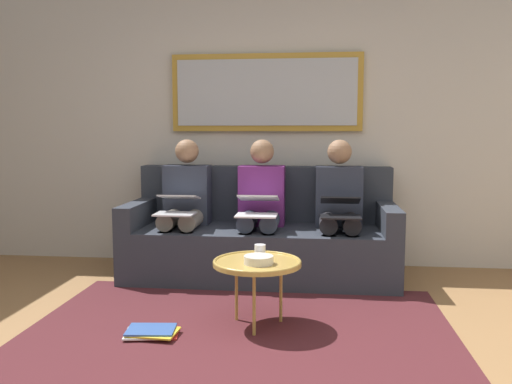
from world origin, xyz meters
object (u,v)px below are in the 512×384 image
at_px(laptop_white, 258,206).
at_px(person_right, 185,203).
at_px(person_middle, 261,204).
at_px(coffee_table, 257,264).
at_px(laptop_black, 340,207).
at_px(person_left, 339,205).
at_px(bowl, 259,260).
at_px(laptop_silver, 177,204).
at_px(magazine_stack, 152,332).
at_px(couch, 262,238).
at_px(cup, 260,252).
at_px(framed_mirror, 266,93).

distance_m(laptop_white, person_right, 0.68).
xyz_separation_m(person_middle, person_right, (0.64, 0.00, 0.00)).
relative_size(coffee_table, laptop_black, 1.54).
bearing_deg(person_left, laptop_black, 90.00).
relative_size(bowl, laptop_black, 0.50).
bearing_deg(laptop_silver, magazine_stack, 96.81).
height_order(couch, person_middle, person_middle).
height_order(couch, coffee_table, couch).
bearing_deg(laptop_black, coffee_table, 59.18).
distance_m(bowl, person_right, 1.44).
bearing_deg(coffee_table, person_middle, -85.15).
height_order(person_right, magazine_stack, person_right).
height_order(laptop_black, magazine_stack, laptop_black).
height_order(couch, bowl, couch).
bearing_deg(magazine_stack, couch, -109.07).
xyz_separation_m(cup, person_middle, (0.11, -1.08, 0.15)).
height_order(couch, cup, couch).
xyz_separation_m(cup, laptop_white, (0.11, -0.84, 0.17)).
distance_m(person_middle, person_right, 0.64).
bearing_deg(bowl, person_middle, -84.65).
bearing_deg(cup, bowl, 92.46).
height_order(person_middle, laptop_white, person_middle).
xyz_separation_m(coffee_table, cup, (-0.01, -0.07, 0.06)).
distance_m(framed_mirror, bowl, 2.01).
bearing_deg(person_left, coffee_table, 64.73).
bearing_deg(person_right, bowl, 121.89).
bearing_deg(laptop_silver, coffee_table, 129.16).
relative_size(coffee_table, laptop_silver, 1.51).
bearing_deg(cup, person_right, -55.22).
xyz_separation_m(coffee_table, magazine_stack, (0.60, 0.24, -0.37)).
distance_m(cup, bowl, 0.14).
relative_size(couch, laptop_silver, 6.07).
xyz_separation_m(cup, bowl, (-0.01, 0.13, -0.02)).
bearing_deg(coffee_table, laptop_black, -120.82).
bearing_deg(bowl, magazine_stack, 16.01).
height_order(person_left, laptop_black, person_left).
height_order(laptop_black, person_right, person_right).
relative_size(cup, magazine_stack, 0.27).
bearing_deg(bowl, person_right, -58.11).
bearing_deg(laptop_silver, bowl, 127.91).
relative_size(laptop_black, person_right, 0.31).
xyz_separation_m(coffee_table, person_left, (-0.54, -1.15, 0.21)).
bearing_deg(coffee_table, laptop_white, -83.88).
relative_size(person_right, magazine_stack, 3.39).
xyz_separation_m(laptop_silver, magazine_stack, (-0.14, 1.14, -0.61)).
bearing_deg(laptop_silver, person_middle, -159.18).
distance_m(cup, person_left, 1.21).
xyz_separation_m(framed_mirror, bowl, (-0.11, 1.67, -1.11)).
xyz_separation_m(coffee_table, laptop_white, (0.10, -0.91, 0.23)).
xyz_separation_m(laptop_black, laptop_silver, (1.28, 0.00, 0.01)).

